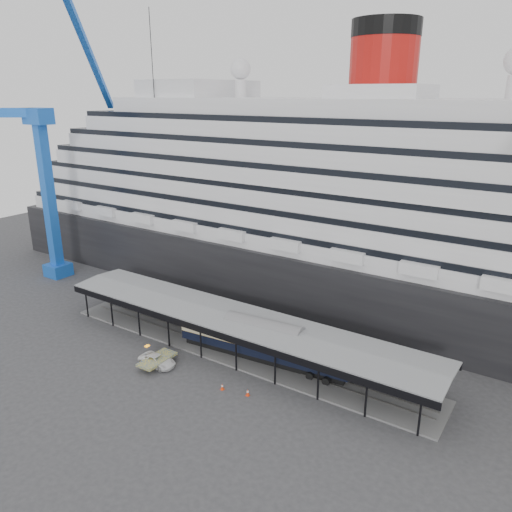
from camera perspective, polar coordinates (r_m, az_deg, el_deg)
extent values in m
plane|color=#353538|center=(66.34, -4.80, -12.49)|extent=(200.00, 200.00, 0.00)
cube|color=black|center=(89.15, 7.91, -0.81)|extent=(130.00, 30.00, 10.00)
cylinder|color=#B1120E|center=(81.36, 14.36, 20.23)|extent=(10.00, 10.00, 9.00)
cylinder|color=black|center=(81.76, 14.67, 23.90)|extent=(10.10, 10.10, 2.50)
sphere|color=silver|center=(93.54, -1.78, 20.60)|extent=(3.60, 3.60, 3.60)
cube|color=slate|center=(69.72, -2.22, -10.69)|extent=(56.00, 8.00, 0.24)
cube|color=slate|center=(69.13, -2.58, -10.81)|extent=(54.00, 0.08, 0.10)
cube|color=slate|center=(70.15, -1.88, -10.34)|extent=(54.00, 0.08, 0.10)
cube|color=black|center=(64.53, -4.63, -8.91)|extent=(56.00, 0.18, 0.90)
cube|color=black|center=(71.08, -0.14, -6.17)|extent=(56.00, 0.18, 0.90)
cube|color=slate|center=(67.42, -2.28, -6.92)|extent=(56.00, 9.00, 0.24)
cube|color=blue|center=(103.58, -21.66, -1.46)|extent=(4.00, 4.00, 2.40)
cube|color=blue|center=(100.02, -22.61, 6.23)|extent=(1.80, 1.80, 26.00)
cube|color=blue|center=(98.39, -23.65, 14.43)|extent=(5.00, 3.20, 2.80)
cube|color=blue|center=(95.19, -18.30, 20.63)|extent=(12.92, 17.86, 16.80)
cube|color=blue|center=(99.70, -25.62, 14.56)|extent=(5.83, 4.75, 1.60)
cylinder|color=black|center=(93.36, -11.19, 11.62)|extent=(0.12, 0.12, 47.21)
imported|color=white|center=(67.28, -11.22, -11.63)|extent=(5.17, 2.44, 1.43)
cube|color=black|center=(67.32, 0.85, -11.31)|extent=(23.18, 4.76, 0.77)
cube|color=black|center=(66.84, 0.86, -10.58)|extent=(24.31, 5.30, 1.21)
cube|color=beige|center=(66.21, 0.86, -9.58)|extent=(24.31, 5.34, 1.43)
cube|color=black|center=(65.78, 0.87, -8.86)|extent=(24.31, 5.30, 0.44)
cube|color=#D2490B|center=(66.59, -10.19, -12.59)|extent=(0.53, 0.53, 0.03)
cone|color=#D2490B|center=(66.38, -10.21, -12.28)|extent=(0.44, 0.44, 0.82)
cylinder|color=white|center=(66.34, -10.22, -12.23)|extent=(0.26, 0.26, 0.16)
cube|color=red|center=(61.81, -3.88, -14.97)|extent=(0.47, 0.47, 0.03)
cone|color=red|center=(61.59, -3.89, -14.65)|extent=(0.39, 0.39, 0.79)
cylinder|color=white|center=(61.55, -3.89, -14.59)|extent=(0.25, 0.25, 0.15)
cube|color=#EE360D|center=(60.66, -0.96, -15.64)|extent=(0.46, 0.46, 0.03)
cone|color=#EE360D|center=(60.43, -0.96, -15.31)|extent=(0.38, 0.38, 0.83)
cylinder|color=white|center=(60.38, -0.96, -15.24)|extent=(0.26, 0.26, 0.16)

